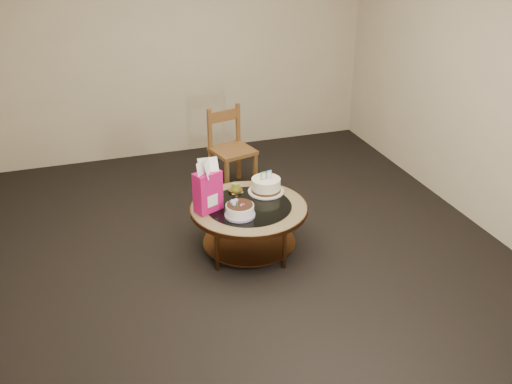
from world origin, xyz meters
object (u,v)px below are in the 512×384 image
object	(u,v)px
gift_bag	(208,186)
coffee_table	(249,214)
cream_cake	(266,186)
decorated_cake	(240,211)
dining_chair	(231,149)

from	to	relation	value
gift_bag	coffee_table	bearing A→B (deg)	-28.46
coffee_table	cream_cake	world-z (taller)	cream_cake
cream_cake	gift_bag	world-z (taller)	gift_bag
decorated_cake	gift_bag	bearing A→B (deg)	140.75
cream_cake	dining_chair	size ratio (longest dim) A/B	0.37
gift_bag	dining_chair	distance (m)	1.42
decorated_cake	dining_chair	distance (m)	1.50
coffee_table	gift_bag	xyz separation A→B (m)	(-0.35, 0.03, 0.31)
cream_cake	coffee_table	bearing A→B (deg)	-151.44
decorated_cake	cream_cake	bearing A→B (deg)	44.62
cream_cake	gift_bag	distance (m)	0.62
gift_bag	dining_chair	bearing A→B (deg)	43.24
decorated_cake	gift_bag	size ratio (longest dim) A/B	0.56
cream_cake	dining_chair	world-z (taller)	dining_chair
coffee_table	dining_chair	size ratio (longest dim) A/B	1.16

